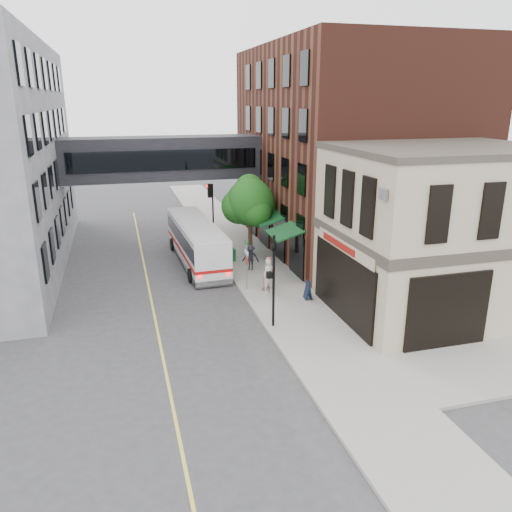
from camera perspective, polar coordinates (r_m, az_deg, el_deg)
ground at (r=22.49m, az=2.53°, el=-10.51°), size 120.00×120.00×0.00m
sidewalk_main at (r=35.46m, az=-1.38°, el=0.30°), size 4.00×60.00×0.15m
corner_building at (r=26.59m, az=20.00°, el=2.63°), size 10.19×8.12×8.45m
brick_building at (r=37.71m, az=10.25°, el=11.80°), size 13.76×18.00×14.00m
skyway_bridge at (r=37.22m, az=-10.64°, el=10.95°), size 14.00×3.18×3.00m
traffic_signal_near at (r=23.15m, az=1.97°, el=-1.61°), size 0.44×0.22×4.60m
traffic_signal_far at (r=37.15m, az=-5.18°, el=6.22°), size 0.53×0.28×4.50m
street_sign_pole at (r=28.05m, az=-1.07°, el=-0.41°), size 0.08×0.75×3.00m
street_tree at (r=33.82m, az=-0.78°, el=6.17°), size 3.80×3.20×5.60m
lane_marking at (r=30.74m, az=-12.27°, el=-2.99°), size 0.12×40.00×0.01m
bus at (r=33.53m, az=-6.84°, el=1.78°), size 2.81×10.34×2.76m
pedestrian_a at (r=27.92m, az=1.49°, el=-2.28°), size 0.79×0.62×1.93m
pedestrian_b at (r=28.30m, az=1.57°, el=-2.00°), size 1.15×1.04×1.92m
pedestrian_c at (r=31.60m, az=-0.62°, el=-0.17°), size 1.20×0.94×1.63m
newspaper_box at (r=33.48m, az=-2.80°, el=0.14°), size 0.53×0.50×0.86m
sandwich_board at (r=27.28m, az=5.97°, el=-3.88°), size 0.42×0.60×1.01m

